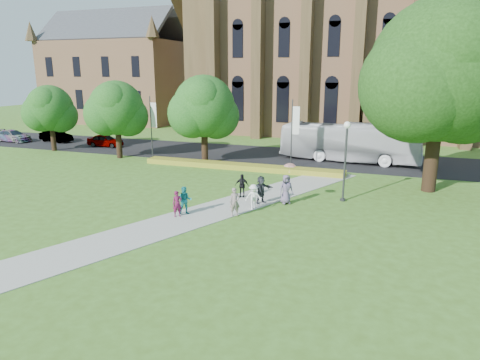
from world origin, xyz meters
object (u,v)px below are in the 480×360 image
at_px(car_2, 13,136).
at_px(pedestrian_0, 177,204).
at_px(streetlamp, 346,152).
at_px(car_0, 105,140).
at_px(large_tree, 441,71).
at_px(car_1, 56,136).
at_px(tour_coach, 350,142).

bearing_deg(car_2, pedestrian_0, -117.98).
relative_size(streetlamp, car_0, 1.28).
distance_m(streetlamp, car_0, 30.50).
bearing_deg(pedestrian_0, large_tree, -1.78).
relative_size(streetlamp, pedestrian_0, 3.40).
distance_m(streetlamp, car_1, 38.00).
distance_m(streetlamp, pedestrian_0, 11.24).
height_order(car_0, car_1, car_1).
bearing_deg(tour_coach, car_0, 96.80).
bearing_deg(car_0, car_1, 80.32).
height_order(car_2, pedestrian_0, pedestrian_0).
bearing_deg(car_1, tour_coach, -81.47).
distance_m(tour_coach, car_2, 39.72).
height_order(streetlamp, large_tree, large_tree).
bearing_deg(car_0, large_tree, -106.34).
bearing_deg(large_tree, pedestrian_0, -142.28).
xyz_separation_m(streetlamp, tour_coach, (-0.91, 13.20, -1.47)).
xyz_separation_m(large_tree, car_1, (-41.01, 8.77, -7.63)).
height_order(tour_coach, car_0, tour_coach).
height_order(tour_coach, car_2, tour_coach).
height_order(streetlamp, car_1, streetlamp).
height_order(large_tree, tour_coach, large_tree).
distance_m(car_0, pedestrian_0, 26.80).
height_order(car_0, pedestrian_0, pedestrian_0).
height_order(car_0, car_2, car_2).
xyz_separation_m(streetlamp, pedestrian_0, (-8.79, -6.55, -2.48)).
relative_size(large_tree, car_2, 2.74).
xyz_separation_m(streetlamp, car_0, (-27.76, 12.37, -2.58)).
height_order(tour_coach, pedestrian_0, tour_coach).
distance_m(car_2, pedestrian_0, 36.64).
bearing_deg(car_1, large_tree, -93.43).
height_order(car_1, pedestrian_0, pedestrian_0).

